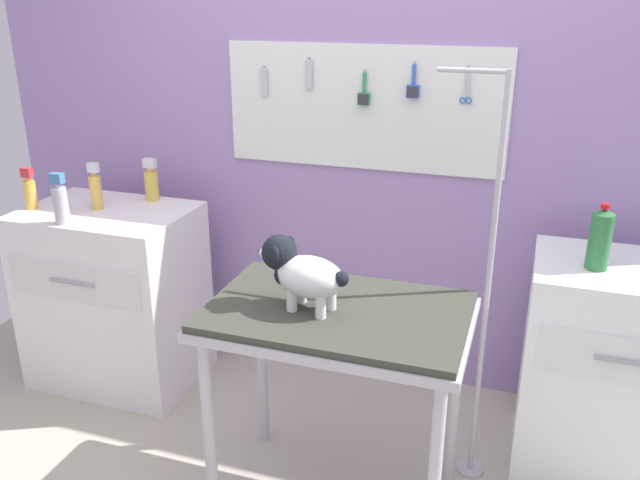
# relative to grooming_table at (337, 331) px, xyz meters

# --- Properties ---
(rear_wall_panel) EXTENTS (4.00, 0.11, 2.30)m
(rear_wall_panel) POSITION_rel_grooming_table_xyz_m (-0.15, 0.99, 0.41)
(rear_wall_panel) COLOR #A284BF
(rear_wall_panel) RESTS_ON ground
(grooming_table) EXTENTS (0.94, 0.61, 0.84)m
(grooming_table) POSITION_rel_grooming_table_xyz_m (0.00, 0.00, 0.00)
(grooming_table) COLOR #B7B7BC
(grooming_table) RESTS_ON ground
(grooming_arm) EXTENTS (0.30, 0.11, 1.65)m
(grooming_arm) POSITION_rel_grooming_table_xyz_m (0.48, 0.33, 0.02)
(grooming_arm) COLOR #B7B7BC
(grooming_arm) RESTS_ON ground
(dog) EXTENTS (0.35, 0.20, 0.26)m
(dog) POSITION_rel_grooming_table_xyz_m (-0.12, -0.04, 0.23)
(dog) COLOR white
(dog) RESTS_ON grooming_table
(counter_left) EXTENTS (0.80, 0.58, 0.91)m
(counter_left) POSITION_rel_grooming_table_xyz_m (-1.32, 0.50, -0.29)
(counter_left) COLOR white
(counter_left) RESTS_ON ground
(cabinet_right) EXTENTS (0.68, 0.54, 0.91)m
(cabinet_right) POSITION_rel_grooming_table_xyz_m (0.99, 0.53, -0.29)
(cabinet_right) COLOR white
(cabinet_right) RESTS_ON ground
(detangler_spray) EXTENTS (0.06, 0.06, 0.23)m
(detangler_spray) POSITION_rel_grooming_table_xyz_m (-1.38, 0.28, 0.26)
(detangler_spray) COLOR #B5B4BE
(detangler_spray) RESTS_ON counter_left
(spray_bottle_tall) EXTENTS (0.06, 0.06, 0.20)m
(spray_bottle_tall) POSITION_rel_grooming_table_xyz_m (-1.67, 0.41, 0.25)
(spray_bottle_tall) COLOR gold
(spray_bottle_tall) RESTS_ON counter_left
(shampoo_bottle) EXTENTS (0.05, 0.05, 0.23)m
(shampoo_bottle) POSITION_rel_grooming_table_xyz_m (-1.36, 0.51, 0.26)
(shampoo_bottle) COLOR gold
(shampoo_bottle) RESTS_ON counter_left
(spray_bottle_short) EXTENTS (0.07, 0.07, 0.21)m
(spray_bottle_short) POSITION_rel_grooming_table_xyz_m (-1.19, 0.71, 0.25)
(spray_bottle_short) COLOR gold
(spray_bottle_short) RESTS_ON counter_left
(soda_bottle) EXTENTS (0.08, 0.08, 0.25)m
(soda_bottle) POSITION_rel_grooming_table_xyz_m (0.86, 0.48, 0.29)
(soda_bottle) COLOR #2B7239
(soda_bottle) RESTS_ON cabinet_right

